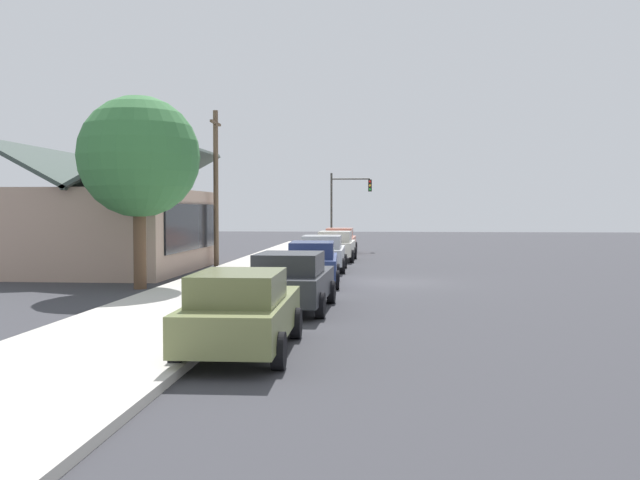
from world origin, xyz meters
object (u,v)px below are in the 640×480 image
object	(u,v)px
car_silver	(323,253)
car_coral	(340,240)
car_charcoal	(291,281)
car_ivory	(336,246)
fire_hydrant_red	(247,285)
car_olive	(242,311)
car_navy	(313,263)
utility_pole_wooden	(216,185)
shade_tree	(139,157)
traffic_light_main	(347,198)

from	to	relation	value
car_silver	car_coral	xyz separation A→B (m)	(12.48, -0.06, -0.00)
car_charcoal	car_ivory	size ratio (longest dim) A/B	1.04
car_coral	fire_hydrant_red	xyz separation A→B (m)	(-23.34, 1.40, -0.32)
car_olive	car_charcoal	world-z (taller)	same
car_navy	utility_pole_wooden	size ratio (longest dim) A/B	0.65
utility_pole_wooden	fire_hydrant_red	distance (m)	14.04
shade_tree	fire_hydrant_red	world-z (taller)	shade_tree
car_silver	traffic_light_main	bearing A→B (deg)	-2.41
shade_tree	utility_pole_wooden	distance (m)	9.89
car_olive	fire_hydrant_red	distance (m)	7.46
utility_pole_wooden	shade_tree	bearing A→B (deg)	178.02
car_navy	car_ivory	world-z (taller)	same
fire_hydrant_red	car_navy	bearing A→B (deg)	-17.00
car_charcoal	shade_tree	world-z (taller)	shade_tree
car_olive	shade_tree	world-z (taller)	shade_tree
car_navy	shade_tree	bearing A→B (deg)	103.21
car_olive	car_coral	distance (m)	30.67
shade_tree	car_ivory	bearing A→B (deg)	-22.93
car_silver	shade_tree	bearing A→B (deg)	142.26
car_navy	shade_tree	xyz separation A→B (m)	(-1.70, 5.83, 3.72)
car_coral	utility_pole_wooden	bearing A→B (deg)	152.84
car_olive	car_navy	distance (m)	12.18
car_navy	car_coral	distance (m)	18.48
car_silver	car_ivory	world-z (taller)	same
car_silver	shade_tree	size ratio (longest dim) A/B	0.70
shade_tree	utility_pole_wooden	world-z (taller)	utility_pole_wooden
car_charcoal	traffic_light_main	bearing A→B (deg)	1.09
traffic_light_main	fire_hydrant_red	bearing A→B (deg)	176.49
car_olive	car_ivory	xyz separation A→B (m)	(24.38, -0.22, 0.00)
car_ivory	utility_pole_wooden	distance (m)	7.53
car_charcoal	car_silver	size ratio (longest dim) A/B	1.01
car_olive	car_silver	bearing A→B (deg)	-1.29
car_charcoal	utility_pole_wooden	world-z (taller)	utility_pole_wooden
car_navy	traffic_light_main	world-z (taller)	traffic_light_main
traffic_light_main	car_silver	bearing A→B (deg)	178.90
car_navy	utility_pole_wooden	world-z (taller)	utility_pole_wooden
car_ivory	utility_pole_wooden	xyz separation A→B (m)	(-4.04, 5.54, 3.11)
car_ivory	traffic_light_main	bearing A→B (deg)	0.23
car_olive	utility_pole_wooden	xyz separation A→B (m)	(20.34, 5.32, 3.11)
car_silver	car_coral	world-z (taller)	same
car_silver	traffic_light_main	world-z (taller)	traffic_light_main
car_navy	car_ivory	bearing A→B (deg)	-3.37
car_coral	utility_pole_wooden	distance (m)	12.06
car_ivory	traffic_light_main	xyz separation A→B (m)	(10.02, -0.12, 2.68)
car_ivory	car_coral	xyz separation A→B (m)	(6.28, 0.14, -0.00)
shade_tree	traffic_light_main	distance (m)	24.69
car_charcoal	car_ivory	distance (m)	18.63
car_ivory	fire_hydrant_red	bearing A→B (deg)	175.74
car_navy	shade_tree	size ratio (longest dim) A/B	0.73
car_navy	traffic_light_main	bearing A→B (deg)	-3.56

